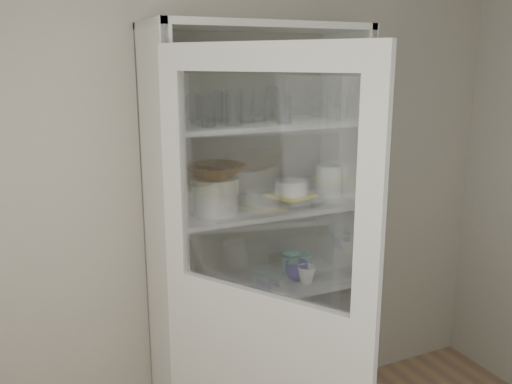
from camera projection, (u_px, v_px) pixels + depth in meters
name	position (u px, v px, depth m)	size (l,w,h in m)	color
wall_back	(201.00, 191.00, 2.72)	(3.60, 0.02, 2.60)	#BCB59F
pantry_cabinet	(251.00, 263.00, 2.74)	(1.00, 0.45, 2.10)	silver
cupboard_door	(262.00, 347.00, 2.06)	(0.51, 0.78, 2.00)	silver
tumbler_0	(180.00, 112.00, 2.21)	(0.07, 0.07, 0.14)	silver
tumbler_1	(208.00, 112.00, 2.29)	(0.06, 0.06, 0.12)	silver
tumbler_2	(234.00, 108.00, 2.33)	(0.08, 0.08, 0.15)	silver
tumbler_3	(285.00, 110.00, 2.40)	(0.06, 0.06, 0.12)	silver
tumbler_4	(284.00, 109.00, 2.44)	(0.06, 0.06, 0.13)	silver
tumbler_5	(334.00, 106.00, 2.54)	(0.07, 0.07, 0.14)	silver
tumbler_6	(342.00, 106.00, 2.56)	(0.07, 0.07, 0.14)	silver
tumbler_7	(169.00, 111.00, 2.34)	(0.06, 0.06, 0.12)	silver
tumbler_8	(216.00, 108.00, 2.43)	(0.07, 0.07, 0.13)	silver
tumbler_9	(246.00, 105.00, 2.48)	(0.08, 0.08, 0.15)	silver
tumbler_10	(224.00, 109.00, 2.44)	(0.06, 0.06, 0.13)	silver
tumbler_11	(259.00, 106.00, 2.52)	(0.07, 0.07, 0.14)	silver
goblet_0	(162.00, 105.00, 2.44)	(0.07, 0.07, 0.16)	silver
goblet_1	(218.00, 104.00, 2.51)	(0.07, 0.07, 0.16)	silver
goblet_2	(272.00, 100.00, 2.66)	(0.08, 0.08, 0.17)	silver
goblet_3	(313.00, 98.00, 2.71)	(0.08, 0.08, 0.18)	silver
plate_stack_front	(216.00, 203.00, 2.45)	(0.20, 0.20, 0.10)	white
plate_stack_back	(193.00, 196.00, 2.57)	(0.23, 0.23, 0.10)	white
cream_bowl	(215.00, 185.00, 2.43)	(0.21, 0.21, 0.07)	#F0E7CB
terracotta_bowl	(215.00, 171.00, 2.42)	(0.25, 0.25, 0.06)	#5F3813
glass_platter	(291.00, 199.00, 2.68)	(0.35, 0.35, 0.02)	silver
yellow_trivet	(291.00, 195.00, 2.68)	(0.19, 0.19, 0.01)	yellow
white_ramekin	(291.00, 187.00, 2.67)	(0.16, 0.16, 0.07)	white
grey_bowl_stack	(329.00, 180.00, 2.76)	(0.13, 0.13, 0.16)	#B4B7B7
mug_blue	(297.00, 270.00, 2.73)	(0.12, 0.12, 0.09)	navy
mug_teal	(305.00, 261.00, 2.86)	(0.09, 0.09, 0.09)	teal
mug_white	(306.00, 274.00, 2.68)	(0.09, 0.09, 0.09)	white
teal_jar	(291.00, 263.00, 2.80)	(0.10, 0.10, 0.12)	teal
measuring_cups	(228.00, 288.00, 2.58)	(0.09, 0.09, 0.04)	#9999A8
white_canister	(183.00, 281.00, 2.54)	(0.11, 0.11, 0.14)	white
cream_dish	(237.00, 355.00, 2.72)	(0.24, 0.24, 0.07)	#F0E7CB
tin_box	(302.00, 336.00, 2.92)	(0.18, 0.13, 0.05)	#8D8C9E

